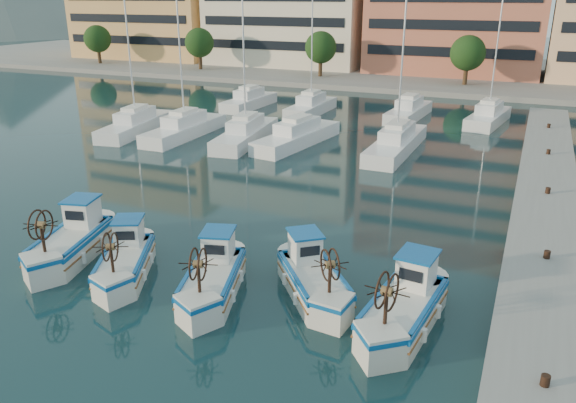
% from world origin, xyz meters
% --- Properties ---
extents(ground, '(300.00, 300.00, 0.00)m').
position_xyz_m(ground, '(0.00, 0.00, 0.00)').
color(ground, '#17393C').
rests_on(ground, ground).
extents(quay, '(3.00, 60.00, 1.20)m').
position_xyz_m(quay, '(13.00, 8.00, 0.60)').
color(quay, gray).
rests_on(quay, ground).
extents(yacht_marina, '(38.55, 24.13, 11.50)m').
position_xyz_m(yacht_marina, '(-3.27, 27.61, 0.53)').
color(yacht_marina, white).
rests_on(yacht_marina, ground).
extents(fishing_boat_a, '(2.96, 4.77, 2.89)m').
position_xyz_m(fishing_boat_a, '(-5.31, 0.77, 0.80)').
color(fishing_boat_a, silver).
rests_on(fishing_boat_a, ground).
extents(fishing_boat_b, '(3.26, 4.28, 2.58)m').
position_xyz_m(fishing_boat_b, '(-2.20, 0.34, 0.71)').
color(fishing_boat_b, silver).
rests_on(fishing_boat_b, ground).
extents(fishing_boat_c, '(2.92, 4.46, 2.70)m').
position_xyz_m(fishing_boat_c, '(1.75, 0.47, 0.74)').
color(fishing_boat_c, silver).
rests_on(fishing_boat_c, ground).
extents(fishing_boat_d, '(3.92, 4.27, 2.67)m').
position_xyz_m(fishing_boat_d, '(5.16, 1.89, 0.74)').
color(fishing_boat_d, silver).
rests_on(fishing_boat_d, ground).
extents(fishing_boat_e, '(2.31, 4.68, 2.86)m').
position_xyz_m(fishing_boat_e, '(8.74, 1.17, 0.79)').
color(fishing_boat_e, silver).
rests_on(fishing_boat_e, ground).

